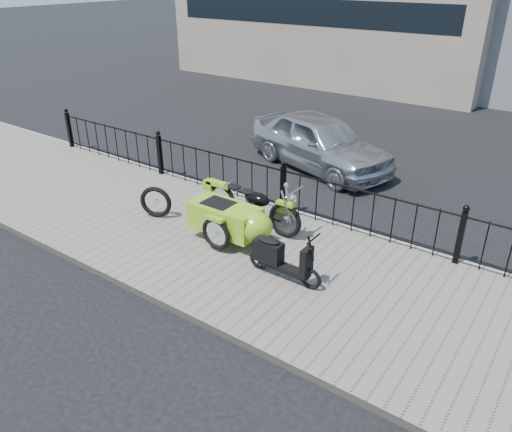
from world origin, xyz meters
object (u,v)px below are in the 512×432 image
Objects in this scene: scooter at (279,258)px; spare_tire at (156,202)px; sedan_car at (320,142)px; motorcycle_sidecar at (238,217)px.

scooter is 3.20m from spare_tire.
sedan_car is (-2.04, 4.96, 0.22)m from scooter.
sedan_car is at bearing 76.06° from spare_tire.
sedan_car reaches higher than motorcycle_sidecar.
sedan_car is at bearing 99.91° from motorcycle_sidecar.
motorcycle_sidecar reaches higher than scooter.
spare_tire is at bearing -176.74° from sedan_car.
spare_tire is (-1.91, -0.19, -0.15)m from motorcycle_sidecar.
spare_tire is (-3.17, 0.38, -0.03)m from scooter.
sedan_car is (1.14, 4.59, 0.24)m from spare_tire.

